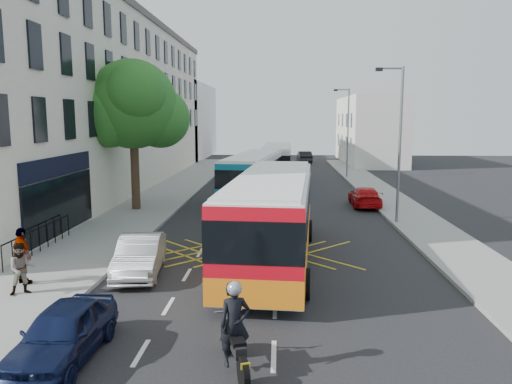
# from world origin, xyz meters

# --- Properties ---
(ground) EXTENTS (120.00, 120.00, 0.00)m
(ground) POSITION_xyz_m (0.00, 0.00, 0.00)
(ground) COLOR black
(ground) RESTS_ON ground
(pavement_left) EXTENTS (5.00, 70.00, 0.15)m
(pavement_left) POSITION_xyz_m (-8.50, 15.00, 0.07)
(pavement_left) COLOR gray
(pavement_left) RESTS_ON ground
(pavement_right) EXTENTS (3.00, 70.00, 0.15)m
(pavement_right) POSITION_xyz_m (7.50, 15.00, 0.07)
(pavement_right) COLOR gray
(pavement_right) RESTS_ON ground
(terrace_main) EXTENTS (8.30, 45.00, 13.50)m
(terrace_main) POSITION_xyz_m (-14.00, 24.49, 6.76)
(terrace_main) COLOR beige
(terrace_main) RESTS_ON ground
(terrace_far) EXTENTS (8.00, 20.00, 10.00)m
(terrace_far) POSITION_xyz_m (-14.00, 55.00, 5.00)
(terrace_far) COLOR silver
(terrace_far) RESTS_ON ground
(building_right) EXTENTS (6.00, 18.00, 8.00)m
(building_right) POSITION_xyz_m (11.00, 48.00, 4.00)
(building_right) COLOR silver
(building_right) RESTS_ON ground
(street_tree) EXTENTS (6.30, 5.70, 8.80)m
(street_tree) POSITION_xyz_m (-8.51, 14.97, 6.29)
(street_tree) COLOR #382619
(street_tree) RESTS_ON pavement_left
(lamp_near) EXTENTS (1.45, 0.15, 8.00)m
(lamp_near) POSITION_xyz_m (6.20, 12.00, 4.62)
(lamp_near) COLOR slate
(lamp_near) RESTS_ON pavement_right
(lamp_far) EXTENTS (1.45, 0.15, 8.00)m
(lamp_far) POSITION_xyz_m (6.20, 32.00, 4.62)
(lamp_far) COLOR slate
(lamp_far) RESTS_ON pavement_right
(railings) EXTENTS (0.08, 5.60, 1.14)m
(railings) POSITION_xyz_m (-9.70, 5.30, 0.72)
(railings) COLOR black
(railings) RESTS_ON pavement_left
(bus_near) EXTENTS (3.68, 12.32, 3.42)m
(bus_near) POSITION_xyz_m (-0.16, 4.91, 1.80)
(bus_near) COLOR silver
(bus_near) RESTS_ON ground
(bus_mid) EXTENTS (3.93, 11.29, 3.11)m
(bus_mid) POSITION_xyz_m (-1.69, 19.51, 1.64)
(bus_mid) COLOR silver
(bus_mid) RESTS_ON ground
(bus_far) EXTENTS (2.95, 11.00, 3.07)m
(bus_far) POSITION_xyz_m (-0.19, 30.94, 1.62)
(bus_far) COLOR silver
(bus_far) RESTS_ON ground
(motorbike) EXTENTS (0.94, 2.28, 2.09)m
(motorbike) POSITION_xyz_m (-0.86, -3.73, 0.98)
(motorbike) COLOR black
(motorbike) RESTS_ON ground
(parked_car_blue) EXTENTS (1.64, 3.88, 1.31)m
(parked_car_blue) POSITION_xyz_m (-4.90, -3.40, 0.65)
(parked_car_blue) COLOR #0D1637
(parked_car_blue) RESTS_ON ground
(parked_car_silver) EXTENTS (1.94, 4.30, 1.37)m
(parked_car_silver) POSITION_xyz_m (-4.90, 3.04, 0.68)
(parked_car_silver) COLOR #A1A5A9
(parked_car_silver) RESTS_ON ground
(red_hatchback) EXTENTS (1.84, 4.32, 1.24)m
(red_hatchback) POSITION_xyz_m (5.50, 17.27, 0.62)
(red_hatchback) COLOR #BE080C
(red_hatchback) RESTS_ON ground
(distant_car_grey) EXTENTS (2.38, 4.41, 1.17)m
(distant_car_grey) POSITION_xyz_m (-0.31, 43.51, 0.59)
(distant_car_grey) COLOR #43464B
(distant_car_grey) RESTS_ON ground
(distant_car_dark) EXTENTS (1.84, 4.46, 1.44)m
(distant_car_dark) POSITION_xyz_m (3.11, 47.38, 0.72)
(distant_car_dark) COLOR black
(distant_car_dark) RESTS_ON ground
(pedestrian_near) EXTENTS (1.01, 0.95, 1.64)m
(pedestrian_near) POSITION_xyz_m (-7.85, 0.40, 0.97)
(pedestrian_near) COLOR gray
(pedestrian_near) RESTS_ON pavement_left
(pedestrian_far) EXTENTS (1.16, 1.05, 1.90)m
(pedestrian_far) POSITION_xyz_m (-8.33, 1.35, 1.10)
(pedestrian_far) COLOR gray
(pedestrian_far) RESTS_ON pavement_left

